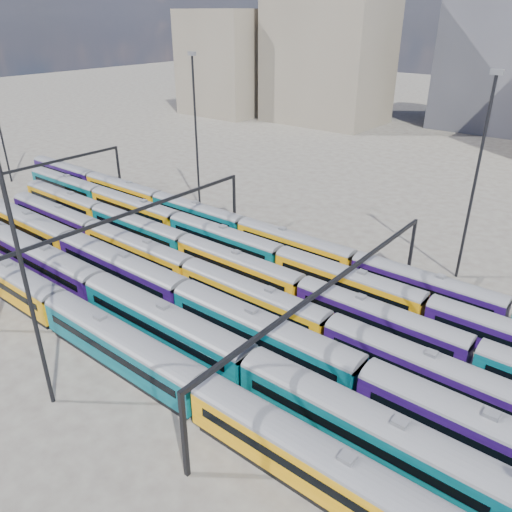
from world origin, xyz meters
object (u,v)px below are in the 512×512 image
Objects in this scene: rake_0 at (121,343)px; mast_2 at (21,261)px; rake_1 at (97,287)px; rake_2 at (183,294)px.

mast_2 reaches higher than rake_0.
mast_2 is (9.73, -12.00, 11.05)m from rake_1.
mast_2 reaches higher than rake_1.
rake_0 is 1.12× the size of rake_1.
rake_2 is at bearing 92.95° from mast_2.
mast_2 is at bearing -98.24° from rake_0.
rake_1 is 10.17m from rake_2.
rake_1 reaches higher than rake_0.
rake_2 reaches higher than rake_0.
rake_1 is (-10.75, 5.00, 0.13)m from rake_0.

